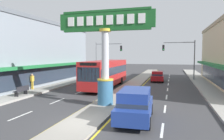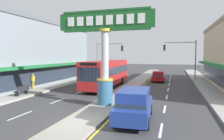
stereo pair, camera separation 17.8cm
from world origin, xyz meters
name	(u,v)px [view 2 (the right image)]	position (x,y,z in m)	size (l,w,h in m)	color
ground_plane	(80,124)	(0.00, 0.00, 0.00)	(160.00, 160.00, 0.00)	#3A3A3D
median_strip	(136,83)	(0.00, 18.00, 0.07)	(2.32, 52.00, 0.14)	gray
sidewalk_left	(71,82)	(-9.12, 16.00, 0.09)	(2.73, 60.00, 0.18)	#9E9B93
sidewalk_right	(209,87)	(9.12, 16.00, 0.09)	(2.73, 60.00, 0.18)	#9E9B93
lane_markings	(135,84)	(0.00, 16.65, 0.00)	(9.06, 52.00, 0.01)	silver
district_sign	(105,55)	(0.00, 4.37, 3.97)	(7.44, 1.25, 7.17)	#33668C
storefront_left	(22,53)	(-14.72, 12.65, 4.18)	(10.31, 22.55, 8.37)	gray
traffic_light_left_side	(107,53)	(-6.39, 23.93, 4.25)	(4.86, 0.46, 6.20)	slate
traffic_light_right_side	(183,53)	(6.39, 23.08, 4.25)	(4.86, 0.46, 6.20)	slate
bus_near_right_lane	(107,72)	(-2.81, 13.23, 1.87)	(2.59, 11.20, 3.26)	#B21E1E
sedan_far_right_lane	(158,76)	(2.81, 20.65, 0.79)	(2.02, 4.39, 1.53)	maroon
suv_near_left_lane	(113,70)	(-6.11, 27.26, 0.98)	(1.98, 4.60, 1.90)	#4C5156
suv_mid_left_lane	(134,104)	(2.81, 1.51, 0.98)	(2.16, 4.70, 1.90)	navy
street_bench	(22,90)	(-8.49, 5.27, 0.65)	(0.48, 1.60, 0.88)	#232328
pedestrian_near_kerb	(33,80)	(-9.79, 8.47, 1.15)	(0.28, 0.41, 1.70)	gold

